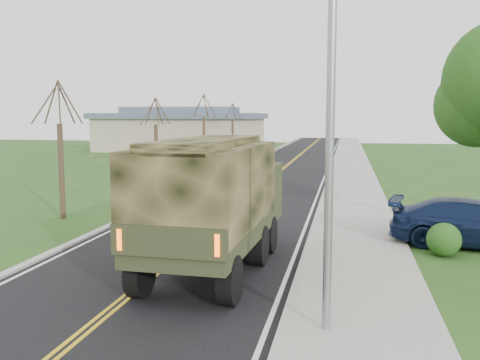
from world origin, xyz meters
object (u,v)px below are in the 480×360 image
(pickup_navy, at_px, (474,224))
(sedan_silver, at_px, (228,169))
(suv_champagne, at_px, (181,192))
(military_truck, at_px, (214,196))

(pickup_navy, bearing_deg, sedan_silver, 46.43)
(suv_champagne, distance_m, sedan_silver, 10.93)
(military_truck, height_order, pickup_navy, military_truck)
(military_truck, relative_size, sedan_silver, 1.75)
(suv_champagne, height_order, pickup_navy, pickup_navy)
(military_truck, height_order, sedan_silver, military_truck)
(suv_champagne, height_order, sedan_silver, sedan_silver)
(military_truck, distance_m, sedan_silver, 22.73)
(sedan_silver, bearing_deg, military_truck, -72.33)
(military_truck, bearing_deg, suv_champagne, 114.44)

